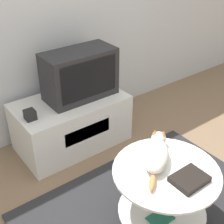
# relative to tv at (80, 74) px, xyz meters

# --- Properties ---
(ground_plane) EXTENTS (12.00, 12.00, 0.00)m
(ground_plane) POSITION_rel_tv_xyz_m (-0.11, -1.18, -0.72)
(ground_plane) COLOR #7F664C
(wall_back) EXTENTS (8.00, 0.05, 2.60)m
(wall_back) POSITION_rel_tv_xyz_m (-0.11, 0.38, 0.58)
(wall_back) COLOR silver
(wall_back) RESTS_ON ground_plane
(rug) EXTENTS (1.88, 1.38, 0.02)m
(rug) POSITION_rel_tv_xyz_m (-0.11, -1.18, -0.71)
(rug) COLOR #28282B
(rug) RESTS_ON ground_plane
(tv_stand) EXTENTS (1.05, 0.60, 0.50)m
(tv_stand) POSITION_rel_tv_xyz_m (-0.13, -0.01, -0.48)
(tv_stand) COLOR silver
(tv_stand) RESTS_ON ground_plane
(tv) EXTENTS (0.67, 0.33, 0.46)m
(tv) POSITION_rel_tv_xyz_m (0.00, 0.00, 0.00)
(tv) COLOR #232326
(tv) RESTS_ON tv_stand
(speaker) EXTENTS (0.09, 0.09, 0.09)m
(speaker) POSITION_rel_tv_xyz_m (-0.56, -0.09, -0.18)
(speaker) COLOR black
(speaker) RESTS_ON tv_stand
(coffee_table) EXTENTS (0.73, 0.73, 0.50)m
(coffee_table) POSITION_rel_tv_xyz_m (-0.12, -1.25, -0.40)
(coffee_table) COLOR #B2B2B7
(coffee_table) RESTS_ON rug
(dvd_box) EXTENTS (0.22, 0.17, 0.04)m
(dvd_box) POSITION_rel_tv_xyz_m (-0.07, -1.41, -0.19)
(dvd_box) COLOR black
(dvd_box) RESTS_ON coffee_table
(cat) EXTENTS (0.45, 0.40, 0.14)m
(cat) POSITION_rel_tv_xyz_m (-0.10, -1.13, -0.15)
(cat) COLOR silver
(cat) RESTS_ON coffee_table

